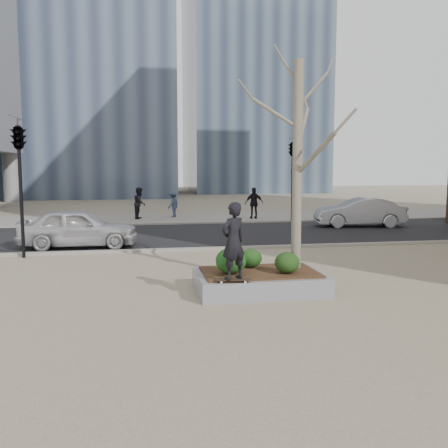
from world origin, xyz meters
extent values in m
plane|color=gray|center=(0.00, 0.00, 0.00)|extent=(120.00, 120.00, 0.00)
cube|color=black|center=(0.00, 10.00, 0.01)|extent=(60.00, 8.00, 0.02)
cube|color=gray|center=(0.00, 17.00, 0.01)|extent=(60.00, 6.00, 0.02)
cube|color=gray|center=(1.00, 0.00, 0.23)|extent=(3.00, 2.00, 0.45)
cube|color=#382314|center=(1.00, 0.00, 0.47)|extent=(2.70, 1.70, 0.04)
ellipsoid|color=#183F14|center=(0.28, -0.17, 0.79)|extent=(0.72, 0.72, 0.61)
ellipsoid|color=#1B3D13|center=(0.90, 0.46, 0.72)|extent=(0.54, 0.54, 0.46)
ellipsoid|color=#173410|center=(1.58, -0.35, 0.74)|extent=(0.58, 0.58, 0.50)
imported|color=black|center=(0.19, -0.88, 1.37)|extent=(0.73, 0.65, 1.69)
imported|color=silver|center=(-3.94, 7.32, 0.74)|extent=(4.28, 1.88, 1.43)
imported|color=#9EA1A6|center=(8.97, 11.47, 0.73)|extent=(4.48, 2.17, 1.42)
imported|color=black|center=(-1.63, 17.00, 0.90)|extent=(0.84, 0.98, 1.76)
imported|color=#364561|center=(0.28, 17.57, 0.79)|extent=(1.03, 1.14, 1.54)
imported|color=black|center=(4.72, 15.96, 0.90)|extent=(1.04, 0.46, 1.76)
camera|label=1|loc=(-1.88, -11.34, 2.98)|focal=40.00mm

